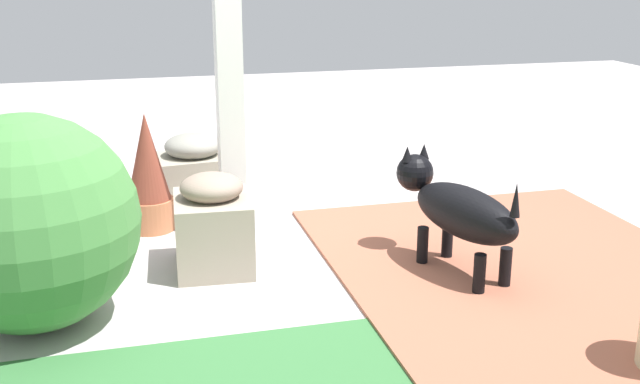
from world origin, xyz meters
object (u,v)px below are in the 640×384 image
object	(u,v)px
porch_pillar	(226,0)
terracotta_pot_spiky	(148,175)
dog	(457,208)
stone_planter_nearest	(194,168)
round_shrub	(29,223)
stone_planter_mid	(213,225)

from	to	relation	value
porch_pillar	terracotta_pot_spiky	distance (m)	1.05
dog	stone_planter_nearest	bearing A→B (deg)	-54.51
round_shrub	terracotta_pot_spiky	size ratio (longest dim) A/B	1.34
dog	stone_planter_mid	bearing A→B (deg)	-17.79
stone_planter_nearest	terracotta_pot_spiky	world-z (taller)	terracotta_pot_spiky
round_shrub	porch_pillar	bearing A→B (deg)	-137.05
stone_planter_nearest	terracotta_pot_spiky	distance (m)	0.61
stone_planter_mid	round_shrub	distance (m)	0.91
stone_planter_nearest	round_shrub	world-z (taller)	round_shrub
dog	round_shrub	bearing A→B (deg)	1.92
stone_planter_mid	dog	xyz separation A→B (m)	(-1.11, 0.36, 0.11)
porch_pillar	dog	xyz separation A→B (m)	(-0.94, 0.82, -0.92)
round_shrub	dog	distance (m)	1.89
round_shrub	terracotta_pot_spiky	distance (m)	1.18
porch_pillar	dog	size ratio (longest dim) A/B	3.05
porch_pillar	dog	world-z (taller)	porch_pillar
porch_pillar	stone_planter_nearest	bearing A→B (deg)	-78.54
porch_pillar	terracotta_pot_spiky	xyz separation A→B (m)	(0.44, -0.18, -0.93)
porch_pillar	round_shrub	world-z (taller)	porch_pillar
stone_planter_nearest	dog	xyz separation A→B (m)	(-1.08, 1.52, 0.13)
stone_planter_nearest	stone_planter_mid	world-z (taller)	stone_planter_mid
stone_planter_nearest	round_shrub	bearing A→B (deg)	62.98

